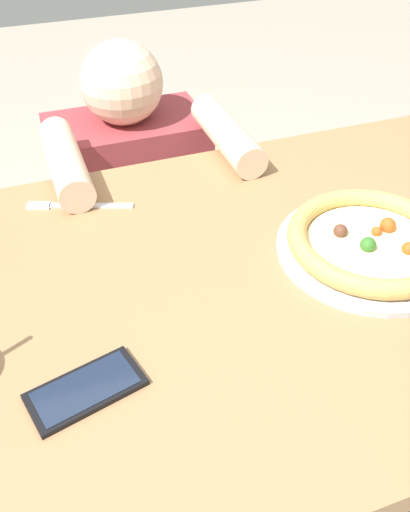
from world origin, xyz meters
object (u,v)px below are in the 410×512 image
at_px(pizza_near, 371,243).
at_px(diner_seated, 136,228).
at_px(fork, 74,206).
at_px(cell_phone, 86,389).

distance_m(pizza_near, diner_seated, 0.78).
xyz_separation_m(fork, cell_phone, (-0.06, -0.44, 0.00)).
distance_m(cell_phone, diner_seated, 0.87).
height_order(cell_phone, diner_seated, diner_seated).
relative_size(pizza_near, fork, 1.61).
height_order(pizza_near, diner_seated, diner_seated).
bearing_deg(diner_seated, pizza_near, -67.39).
bearing_deg(cell_phone, pizza_near, 13.69).
xyz_separation_m(pizza_near, fork, (-0.45, 0.31, -0.02)).
height_order(fork, diner_seated, diner_seated).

